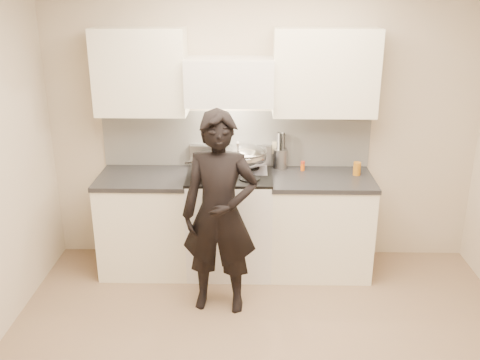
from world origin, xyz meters
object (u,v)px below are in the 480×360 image
utensil_crock (280,157)px  person (220,214)px  stove (230,221)px  counter_right (319,223)px  wok (245,156)px

utensil_crock → person: person is taller
stove → counter_right: size_ratio=1.04×
person → utensil_crock: bearing=65.4°
wok → counter_right: bearing=-10.4°
counter_right → wok: bearing=169.6°
stove → counter_right: 0.83m
counter_right → person: person is taller
stove → utensil_crock: utensil_crock is taller
stove → utensil_crock: size_ratio=2.82×
counter_right → utensil_crock: (-0.36, 0.25, 0.56)m
stove → utensil_crock: bearing=27.8°
person → wok: bearing=82.0°
wok → person: bearing=-103.3°
stove → person: person is taller
wok → utensil_crock: 0.36m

